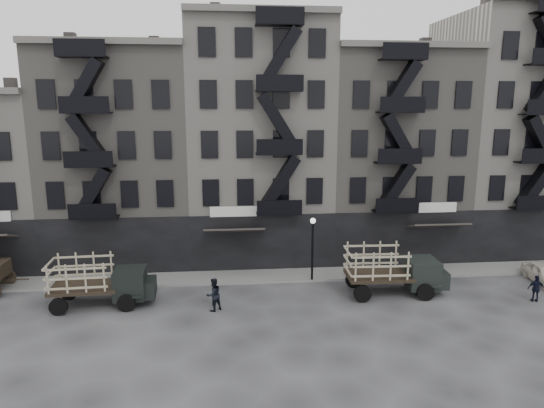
{
  "coord_description": "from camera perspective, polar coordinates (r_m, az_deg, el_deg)",
  "views": [
    {
      "loc": [
        -2.37,
        -27.02,
        11.49
      ],
      "look_at": [
        0.51,
        4.0,
        4.95
      ],
      "focal_mm": 32.0,
      "sensor_mm": 36.0,
      "label": 1
    }
  ],
  "objects": [
    {
      "name": "building_center",
      "position": [
        37.04,
        -1.63,
        7.22
      ],
      "size": [
        10.0,
        11.35,
        18.2
      ],
      "color": "#ADA89F",
      "rests_on": "ground"
    },
    {
      "name": "policeman",
      "position": [
        32.72,
        28.65,
        -8.73
      ],
      "size": [
        1.0,
        0.59,
        1.6
      ],
      "primitive_type": "imported",
      "rotation": [
        0.0,
        0.0,
        2.92
      ],
      "color": "black",
      "rests_on": "ground"
    },
    {
      "name": "ground",
      "position": [
        29.46,
        -0.27,
        -11.1
      ],
      "size": [
        140.0,
        140.0,
        0.0
      ],
      "primitive_type": "plane",
      "color": "#38383A",
      "rests_on": "ground"
    },
    {
      "name": "sidewalk",
      "position": [
        32.91,
        -0.85,
        -8.45
      ],
      "size": [
        55.0,
        2.5,
        0.15
      ],
      "primitive_type": "cube",
      "color": "slate",
      "rests_on": "ground"
    },
    {
      "name": "pedestrian_mid",
      "position": [
        27.78,
        -6.89,
        -10.53
      ],
      "size": [
        1.17,
        1.12,
        1.9
      ],
      "primitive_type": "imported",
      "rotation": [
        0.0,
        0.0,
        3.77
      ],
      "color": "black",
      "rests_on": "ground"
    },
    {
      "name": "building_mideast",
      "position": [
        39.07,
        13.26,
        5.68
      ],
      "size": [
        10.0,
        11.35,
        16.2
      ],
      "color": "slate",
      "rests_on": "ground"
    },
    {
      "name": "car_east",
      "position": [
        36.24,
        29.4,
        -7.16
      ],
      "size": [
        1.74,
        3.82,
        1.27
      ],
      "primitive_type": "imported",
      "rotation": [
        0.0,
        0.0,
        -0.07
      ],
      "color": "beige",
      "rests_on": "ground"
    },
    {
      "name": "stake_truck_west",
      "position": [
        29.71,
        -19.66,
        -8.2
      ],
      "size": [
        5.89,
        2.64,
        2.9
      ],
      "rotation": [
        0.0,
        0.0,
        0.05
      ],
      "color": "black",
      "rests_on": "ground"
    },
    {
      "name": "lamp_post",
      "position": [
        31.34,
        4.8,
        -4.32
      ],
      "size": [
        0.36,
        0.36,
        4.28
      ],
      "color": "black",
      "rests_on": "ground"
    },
    {
      "name": "building_east",
      "position": [
        43.18,
        26.15,
        7.35
      ],
      "size": [
        10.0,
        11.35,
        19.2
      ],
      "color": "#ADA89F",
      "rests_on": "ground"
    },
    {
      "name": "building_midwest",
      "position": [
        37.84,
        -16.97,
        5.29
      ],
      "size": [
        10.0,
        11.35,
        16.2
      ],
      "color": "slate",
      "rests_on": "ground"
    },
    {
      "name": "stake_truck_east",
      "position": [
        30.48,
        14.04,
        -7.19
      ],
      "size": [
        6.12,
        2.69,
        3.03
      ],
      "rotation": [
        0.0,
        0.0,
        -0.03
      ],
      "color": "black",
      "rests_on": "ground"
    }
  ]
}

